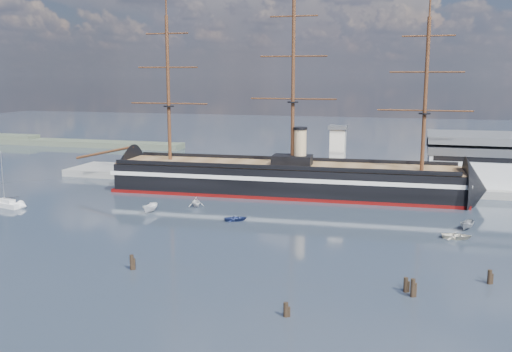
# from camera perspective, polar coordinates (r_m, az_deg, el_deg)

# --- Properties ---
(ground) EXTENTS (600.00, 600.00, 0.00)m
(ground) POSITION_cam_1_polar(r_m,az_deg,el_deg) (127.59, 4.74, -3.81)
(ground) COLOR #273240
(ground) RESTS_ON ground
(quay) EXTENTS (180.00, 18.00, 2.00)m
(quay) POSITION_cam_1_polar(r_m,az_deg,el_deg) (161.17, 10.68, -1.02)
(quay) COLOR slate
(quay) RESTS_ON ground
(quay_tower) EXTENTS (5.00, 5.00, 15.00)m
(quay_tower) POSITION_cam_1_polar(r_m,az_deg,el_deg) (157.38, 8.16, 2.39)
(quay_tower) COLOR silver
(quay_tower) RESTS_ON ground
(shoreline) EXTENTS (120.00, 10.00, 4.00)m
(shoreline) POSITION_cam_1_polar(r_m,az_deg,el_deg) (272.36, -21.10, 3.28)
(shoreline) COLOR #3F4C38
(shoreline) RESTS_ON ground
(warship) EXTENTS (113.23, 20.32, 53.94)m
(warship) POSITION_cam_1_polar(r_m,az_deg,el_deg) (148.06, 2.21, -0.24)
(warship) COLOR black
(warship) RESTS_ON ground
(sailboat) EXTENTS (8.59, 4.44, 13.20)m
(sailboat) POSITION_cam_1_polar(r_m,az_deg,el_deg) (145.80, -23.67, -2.54)
(sailboat) COLOR silver
(sailboat) RESTS_ON ground
(motorboat_a) EXTENTS (6.44, 2.56, 2.54)m
(motorboat_a) POSITION_cam_1_polar(r_m,az_deg,el_deg) (130.45, -10.51, -3.63)
(motorboat_a) COLOR white
(motorboat_a) RESTS_ON ground
(motorboat_b) EXTENTS (2.47, 3.28, 1.43)m
(motorboat_b) POSITION_cam_1_polar(r_m,az_deg,el_deg) (121.47, -2.04, -4.49)
(motorboat_b) COLOR navy
(motorboat_b) RESTS_ON ground
(motorboat_c) EXTENTS (6.14, 4.40, 2.32)m
(motorboat_c) POSITION_cam_1_polar(r_m,az_deg,el_deg) (121.99, 20.34, -5.06)
(motorboat_c) COLOR gray
(motorboat_c) RESTS_ON ground
(motorboat_d) EXTENTS (7.23, 6.08, 2.46)m
(motorboat_d) POSITION_cam_1_polar(r_m,az_deg,el_deg) (134.93, -6.01, -3.06)
(motorboat_d) COLOR silver
(motorboat_d) RESTS_ON ground
(motorboat_e) EXTENTS (1.59, 3.50, 1.60)m
(motorboat_e) POSITION_cam_1_polar(r_m,az_deg,el_deg) (114.80, 19.41, -5.94)
(motorboat_e) COLOR beige
(motorboat_e) RESTS_ON ground
(piling_near_left) EXTENTS (0.64, 0.64, 3.14)m
(piling_near_left) POSITION_cam_1_polar(r_m,az_deg,el_deg) (94.00, -12.29, -9.13)
(piling_near_left) COLOR black
(piling_near_left) RESTS_ON ground
(piling_near_mid) EXTENTS (0.64, 0.64, 2.61)m
(piling_near_mid) POSITION_cam_1_polar(r_m,az_deg,el_deg) (75.33, 2.99, -13.87)
(piling_near_mid) COLOR black
(piling_near_mid) RESTS_ON ground
(piling_near_right) EXTENTS (0.64, 0.64, 3.33)m
(piling_near_right) POSITION_cam_1_polar(r_m,az_deg,el_deg) (84.20, 15.36, -11.58)
(piling_near_right) COLOR black
(piling_near_right) RESTS_ON ground
(piling_far_right) EXTENTS (0.64, 0.64, 2.87)m
(piling_far_right) POSITION_cam_1_polar(r_m,az_deg,el_deg) (92.66, 22.28, -9.96)
(piling_far_right) COLOR black
(piling_far_right) RESTS_ON ground
(piling_extra) EXTENTS (0.64, 0.64, 2.86)m
(piling_extra) POSITION_cam_1_polar(r_m,az_deg,el_deg) (85.73, 14.71, -11.15)
(piling_extra) COLOR black
(piling_extra) RESTS_ON ground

